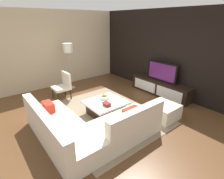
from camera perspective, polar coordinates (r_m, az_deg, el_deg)
ground_plane at (r=4.75m, az=-2.37°, el=-8.89°), size 14.00×14.00×0.00m
feature_wall_back at (r=6.16m, az=18.45°, el=11.24°), size 6.40×0.12×2.80m
side_wall_left at (r=7.07m, az=-17.23°, el=12.65°), size 0.12×5.20×2.80m
area_rug at (r=4.81m, az=-3.09°, el=-8.35°), size 3.21×2.58×0.01m
media_console at (r=6.21m, az=15.63°, el=0.57°), size 2.19×0.49×0.50m
television at (r=6.03m, az=16.19°, el=5.67°), size 1.13×0.06×0.65m
sectional_couch at (r=3.85m, az=-8.43°, el=-12.44°), size 2.32×2.35×0.79m
coffee_table at (r=4.77m, az=-2.16°, el=-5.94°), size 0.93×1.02×0.38m
accent_chair_near at (r=5.84m, az=-15.77°, el=1.71°), size 0.54×0.51×0.87m
floor_lamp at (r=6.49m, az=-14.37°, el=12.38°), size 0.33×0.33×1.68m
ottoman at (r=4.79m, az=16.58°, el=-6.83°), size 0.70×0.70×0.40m
fruit_bowl at (r=4.85m, az=-2.51°, el=-2.42°), size 0.28×0.28×0.14m
book_stack at (r=4.45m, az=-1.74°, el=-4.88°), size 0.22×0.16×0.08m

